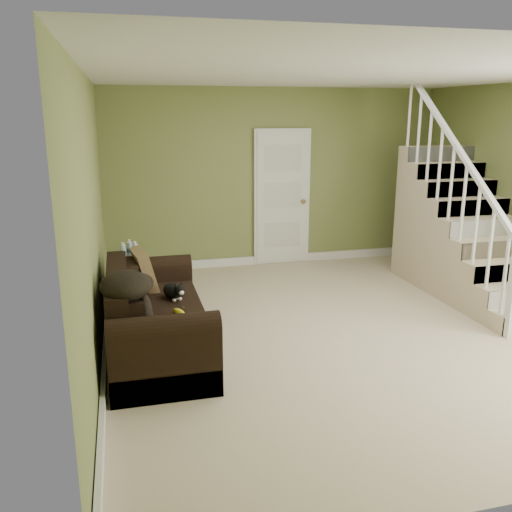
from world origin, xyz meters
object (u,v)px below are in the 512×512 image
sofa (153,320)px  side_table (131,282)px  cat (173,291)px  banana (180,312)px

sofa → side_table: sofa is taller
cat → sofa: bearing=-158.8°
side_table → cat: bearing=-72.0°
sofa → cat: bearing=41.0°
sofa → side_table: (-0.17, 1.39, -0.03)m
side_table → banana: bearing=-76.5°
cat → banana: 0.47m
sofa → banana: size_ratio=10.07×
sofa → banana: sofa is taller
side_table → cat: (0.39, -1.20, 0.24)m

